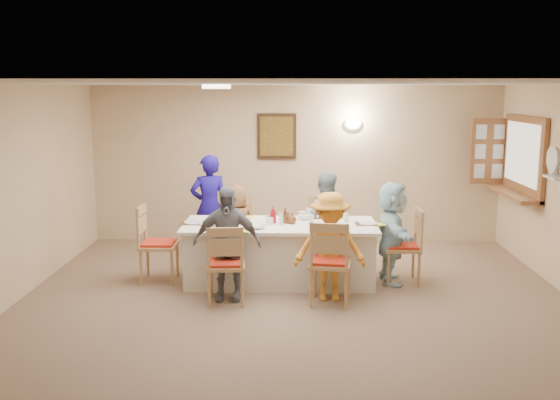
{
  "coord_description": "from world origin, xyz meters",
  "views": [
    {
      "loc": [
        -0.02,
        -6.4,
        2.46
      ],
      "look_at": [
        -0.2,
        1.4,
        1.05
      ],
      "focal_mm": 40.0,
      "sensor_mm": 36.0,
      "label": 1
    }
  ],
  "objects_px": {
    "chair_front_left": "(226,263)",
    "condiment_ketchup": "(273,215)",
    "diner_right_end": "(392,233)",
    "caregiver": "(209,207)",
    "desk_fan": "(556,165)",
    "chair_right_end": "(402,246)",
    "dining_table": "(280,253)",
    "diner_front_right": "(330,247)",
    "diner_back_left": "(237,226)",
    "serving_hatch": "(524,157)",
    "chair_front_right": "(330,261)",
    "diner_back_right": "(324,220)",
    "chair_left_end": "(159,243)",
    "diner_front_left": "(227,243)",
    "chair_back_right": "(324,231)",
    "chair_back_left": "(238,231)"
  },
  "relations": [
    {
      "from": "diner_front_left",
      "to": "dining_table",
      "type": "bearing_deg",
      "value": 51.24
    },
    {
      "from": "chair_back_right",
      "to": "diner_back_right",
      "type": "xyz_separation_m",
      "value": [
        0.0,
        -0.12,
        0.18
      ]
    },
    {
      "from": "desk_fan",
      "to": "diner_back_left",
      "type": "height_order",
      "value": "desk_fan"
    },
    {
      "from": "dining_table",
      "to": "diner_front_left",
      "type": "distance_m",
      "value": 0.95
    },
    {
      "from": "chair_right_end",
      "to": "diner_front_right",
      "type": "height_order",
      "value": "diner_front_right"
    },
    {
      "from": "desk_fan",
      "to": "dining_table",
      "type": "relative_size",
      "value": 0.12
    },
    {
      "from": "desk_fan",
      "to": "chair_back_left",
      "type": "bearing_deg",
      "value": 164.79
    },
    {
      "from": "chair_front_right",
      "to": "diner_back_left",
      "type": "relative_size",
      "value": 0.87
    },
    {
      "from": "serving_hatch",
      "to": "condiment_ketchup",
      "type": "relative_size",
      "value": 6.86
    },
    {
      "from": "diner_right_end",
      "to": "caregiver",
      "type": "height_order",
      "value": "caregiver"
    },
    {
      "from": "chair_left_end",
      "to": "diner_back_right",
      "type": "distance_m",
      "value": 2.26
    },
    {
      "from": "desk_fan",
      "to": "condiment_ketchup",
      "type": "bearing_deg",
      "value": 174.96
    },
    {
      "from": "diner_back_right",
      "to": "diner_right_end",
      "type": "bearing_deg",
      "value": 148.09
    },
    {
      "from": "chair_front_left",
      "to": "condiment_ketchup",
      "type": "height_order",
      "value": "condiment_ketchup"
    },
    {
      "from": "chair_front_left",
      "to": "chair_right_end",
      "type": "xyz_separation_m",
      "value": [
        2.15,
        0.8,
        0.01
      ]
    },
    {
      "from": "diner_right_end",
      "to": "diner_front_left",
      "type": "bearing_deg",
      "value": 110.03
    },
    {
      "from": "dining_table",
      "to": "chair_right_end",
      "type": "bearing_deg",
      "value": 0.0
    },
    {
      "from": "diner_right_end",
      "to": "caregiver",
      "type": "bearing_deg",
      "value": 66.46
    },
    {
      "from": "serving_hatch",
      "to": "dining_table",
      "type": "height_order",
      "value": "serving_hatch"
    },
    {
      "from": "desk_fan",
      "to": "chair_right_end",
      "type": "distance_m",
      "value": 2.07
    },
    {
      "from": "dining_table",
      "to": "chair_front_left",
      "type": "distance_m",
      "value": 1.0
    },
    {
      "from": "desk_fan",
      "to": "diner_back_left",
      "type": "distance_m",
      "value": 4.13
    },
    {
      "from": "diner_right_end",
      "to": "caregiver",
      "type": "xyz_separation_m",
      "value": [
        -2.47,
        1.15,
        0.11
      ]
    },
    {
      "from": "dining_table",
      "to": "chair_left_end",
      "type": "xyz_separation_m",
      "value": [
        -1.55,
        0.0,
        0.12
      ]
    },
    {
      "from": "desk_fan",
      "to": "diner_right_end",
      "type": "distance_m",
      "value": 2.1
    },
    {
      "from": "chair_left_end",
      "to": "diner_front_left",
      "type": "height_order",
      "value": "diner_front_left"
    },
    {
      "from": "desk_fan",
      "to": "diner_front_right",
      "type": "height_order",
      "value": "desk_fan"
    },
    {
      "from": "chair_left_end",
      "to": "condiment_ketchup",
      "type": "xyz_separation_m",
      "value": [
        1.46,
        0.04,
        0.37
      ]
    },
    {
      "from": "chair_front_right",
      "to": "diner_front_right",
      "type": "bearing_deg",
      "value": -81.49
    },
    {
      "from": "diner_front_right",
      "to": "chair_back_right",
      "type": "bearing_deg",
      "value": 89.69
    },
    {
      "from": "chair_right_end",
      "to": "diner_right_end",
      "type": "distance_m",
      "value": 0.21
    },
    {
      "from": "chair_right_end",
      "to": "diner_back_right",
      "type": "relative_size",
      "value": 0.73
    },
    {
      "from": "chair_front_left",
      "to": "diner_right_end",
      "type": "xyz_separation_m",
      "value": [
        2.02,
        0.8,
        0.18
      ]
    },
    {
      "from": "desk_fan",
      "to": "condiment_ketchup",
      "type": "distance_m",
      "value": 3.47
    },
    {
      "from": "chair_right_end",
      "to": "condiment_ketchup",
      "type": "xyz_separation_m",
      "value": [
        -1.64,
        0.04,
        0.39
      ]
    },
    {
      "from": "dining_table",
      "to": "caregiver",
      "type": "height_order",
      "value": "caregiver"
    },
    {
      "from": "chair_back_left",
      "to": "chair_right_end",
      "type": "xyz_separation_m",
      "value": [
        2.15,
        -0.8,
        0.0
      ]
    },
    {
      "from": "dining_table",
      "to": "diner_front_right",
      "type": "height_order",
      "value": "diner_front_right"
    },
    {
      "from": "chair_front_left",
      "to": "diner_right_end",
      "type": "height_order",
      "value": "diner_right_end"
    },
    {
      "from": "caregiver",
      "to": "chair_back_left",
      "type": "bearing_deg",
      "value": 122.3
    },
    {
      "from": "serving_hatch",
      "to": "dining_table",
      "type": "distance_m",
      "value": 3.75
    },
    {
      "from": "serving_hatch",
      "to": "caregiver",
      "type": "xyz_separation_m",
      "value": [
        -4.46,
        0.06,
        -0.74
      ]
    },
    {
      "from": "dining_table",
      "to": "chair_front_right",
      "type": "relative_size",
      "value": 2.44
    },
    {
      "from": "diner_right_end",
      "to": "caregiver",
      "type": "distance_m",
      "value": 2.73
    },
    {
      "from": "diner_right_end",
      "to": "condiment_ketchup",
      "type": "distance_m",
      "value": 1.52
    },
    {
      "from": "dining_table",
      "to": "diner_right_end",
      "type": "xyz_separation_m",
      "value": [
        1.42,
        0.0,
        0.27
      ]
    },
    {
      "from": "caregiver",
      "to": "chair_front_left",
      "type": "bearing_deg",
      "value": 83.17
    },
    {
      "from": "caregiver",
      "to": "chair_front_right",
      "type": "bearing_deg",
      "value": 110.42
    },
    {
      "from": "chair_back_left",
      "to": "chair_right_end",
      "type": "height_order",
      "value": "same"
    },
    {
      "from": "chair_back_right",
      "to": "condiment_ketchup",
      "type": "height_order",
      "value": "condiment_ketchup"
    }
  ]
}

